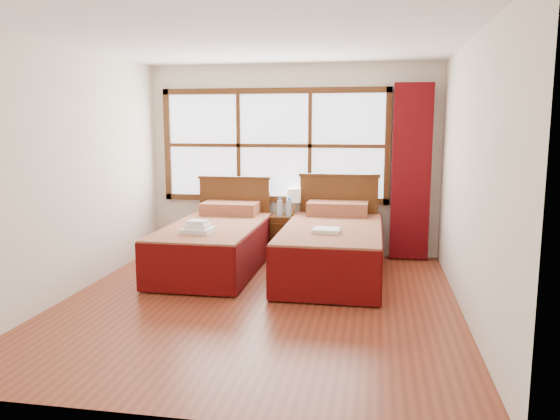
# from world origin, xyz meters

# --- Properties ---
(floor) EXTENTS (4.50, 4.50, 0.00)m
(floor) POSITION_xyz_m (0.00, 0.00, 0.00)
(floor) COLOR brown
(floor) RESTS_ON ground
(ceiling) EXTENTS (4.50, 4.50, 0.00)m
(ceiling) POSITION_xyz_m (0.00, 0.00, 2.60)
(ceiling) COLOR white
(ceiling) RESTS_ON wall_back
(wall_back) EXTENTS (4.00, 0.00, 4.00)m
(wall_back) POSITION_xyz_m (0.00, 2.25, 1.30)
(wall_back) COLOR silver
(wall_back) RESTS_ON floor
(wall_left) EXTENTS (0.00, 4.50, 4.50)m
(wall_left) POSITION_xyz_m (-2.00, 0.00, 1.30)
(wall_left) COLOR silver
(wall_left) RESTS_ON floor
(wall_right) EXTENTS (0.00, 4.50, 4.50)m
(wall_right) POSITION_xyz_m (2.00, 0.00, 1.30)
(wall_right) COLOR silver
(wall_right) RESTS_ON floor
(window) EXTENTS (3.16, 0.06, 1.56)m
(window) POSITION_xyz_m (-0.25, 2.21, 1.50)
(window) COLOR white
(window) RESTS_ON wall_back
(curtain) EXTENTS (0.50, 0.16, 2.30)m
(curtain) POSITION_xyz_m (1.60, 2.11, 1.17)
(curtain) COLOR #5F090D
(curtain) RESTS_ON wall_back
(bed_left) EXTENTS (1.10, 2.14, 1.07)m
(bed_left) POSITION_xyz_m (-0.80, 1.20, 0.33)
(bed_left) COLOR #40220D
(bed_left) RESTS_ON floor
(bed_right) EXTENTS (1.16, 2.25, 1.13)m
(bed_right) POSITION_xyz_m (0.66, 1.20, 0.34)
(bed_right) COLOR #40220D
(bed_right) RESTS_ON floor
(nightstand) EXTENTS (0.43, 0.42, 0.57)m
(nightstand) POSITION_xyz_m (-0.02, 1.99, 0.28)
(nightstand) COLOR #4A2810
(nightstand) RESTS_ON floor
(towels_left) EXTENTS (0.35, 0.31, 0.14)m
(towels_left) POSITION_xyz_m (-0.84, 0.62, 0.63)
(towels_left) COLOR white
(towels_left) RESTS_ON bed_left
(towels_right) EXTENTS (0.31, 0.27, 0.05)m
(towels_right) POSITION_xyz_m (0.62, 0.73, 0.63)
(towels_right) COLOR white
(towels_right) RESTS_ON bed_right
(lamp) EXTENTS (0.19, 0.19, 0.37)m
(lamp) POSITION_xyz_m (0.05, 2.03, 0.83)
(lamp) COLOR #C4903F
(lamp) RESTS_ON nightstand
(bottle_near) EXTENTS (0.07, 0.07, 0.25)m
(bottle_near) POSITION_xyz_m (-0.12, 1.92, 0.68)
(bottle_near) COLOR #A9C2D9
(bottle_near) RESTS_ON nightstand
(bottle_far) EXTENTS (0.07, 0.07, 0.25)m
(bottle_far) POSITION_xyz_m (0.00, 1.93, 0.68)
(bottle_far) COLOR #A9C2D9
(bottle_far) RESTS_ON nightstand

